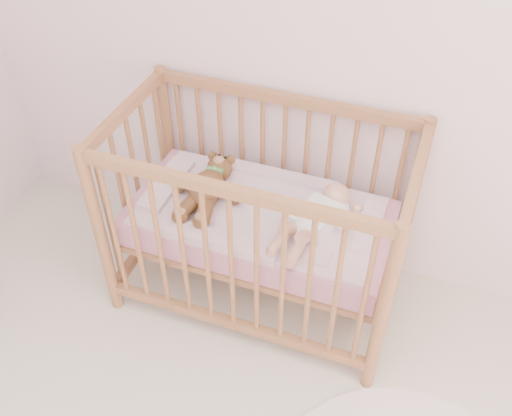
% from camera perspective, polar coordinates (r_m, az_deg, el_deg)
% --- Properties ---
extents(wall_back, '(4.00, 0.02, 2.70)m').
position_cam_1_polar(wall_back, '(2.47, 11.67, 17.53)').
color(wall_back, white).
rests_on(wall_back, floor).
extents(crib, '(1.36, 0.76, 1.00)m').
position_cam_1_polar(crib, '(2.69, 0.37, -1.23)').
color(crib, '#A16644').
rests_on(crib, floor).
extents(mattress, '(1.22, 0.62, 0.13)m').
position_cam_1_polar(mattress, '(2.70, 0.37, -1.47)').
color(mattress, pink).
rests_on(mattress, crib).
extents(blanket, '(1.10, 0.58, 0.06)m').
position_cam_1_polar(blanket, '(2.65, 0.38, -0.29)').
color(blanket, '#F3A7C6').
rests_on(blanket, mattress).
extents(baby, '(0.42, 0.62, 0.14)m').
position_cam_1_polar(baby, '(2.53, 6.07, -0.77)').
color(baby, white).
rests_on(baby, blanket).
extents(teddy_bear, '(0.37, 0.51, 0.14)m').
position_cam_1_polar(teddy_bear, '(2.66, -4.98, 2.10)').
color(teddy_bear, brown).
rests_on(teddy_bear, blanket).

